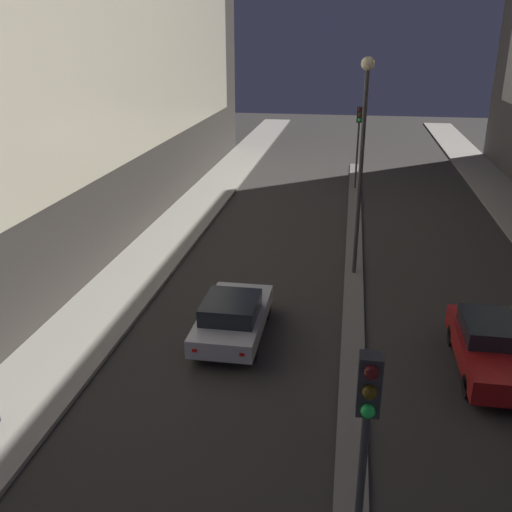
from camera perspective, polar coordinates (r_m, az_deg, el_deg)
name	(u,v)px	position (r m, az deg, el deg)	size (l,w,h in m)	color
median_strip	(354,255)	(24.89, 9.77, 0.11)	(0.72, 37.03, 0.11)	#66605B
traffic_light_near	(365,438)	(8.47, 10.84, -17.42)	(0.32, 0.42, 4.87)	#383838
traffic_light_mid	(359,129)	(35.03, 10.22, 12.35)	(0.32, 0.42, 4.87)	#383838
street_lamp	(363,137)	(21.48, 10.65, 11.57)	(0.48, 0.48, 8.10)	#383838
car_left_lane	(233,316)	(17.86, -2.36, -6.05)	(1.94, 4.24, 1.41)	#B2B2B7
car_right_lane	(489,347)	(17.44, 22.31, -8.40)	(1.73, 4.42, 1.46)	maroon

